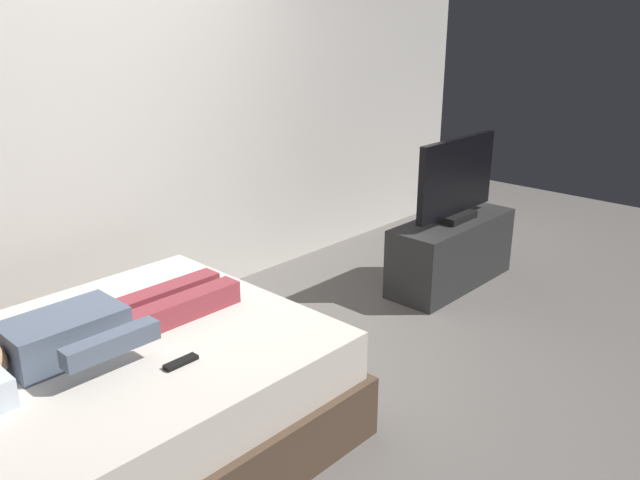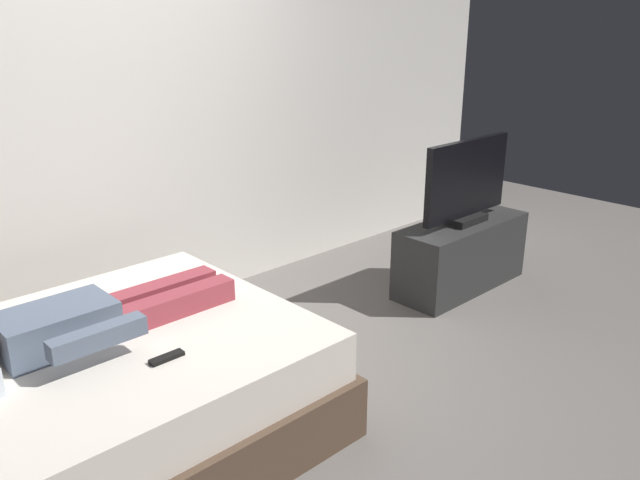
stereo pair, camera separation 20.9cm
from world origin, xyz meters
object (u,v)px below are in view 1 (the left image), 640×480
object	(u,v)px
remote	(181,362)
tv	(456,181)
tv_stand	(451,252)
bed	(106,407)
person	(95,328)

from	to	relation	value
remote	tv	bearing A→B (deg)	6.91
remote	tv_stand	xyz separation A→B (m)	(2.58, 0.31, -0.30)
bed	remote	distance (m)	0.48
remote	tv	xyz separation A→B (m)	(2.58, 0.31, 0.24)
person	remote	world-z (taller)	person
tv	bed	bearing A→B (deg)	179.40
person	bed	bearing A→B (deg)	-114.46
bed	remote	size ratio (longest dim) A/B	12.84
person	tv	world-z (taller)	tv
bed	tv_stand	distance (m)	2.76
tv	remote	bearing A→B (deg)	-173.09
person	tv	bearing A→B (deg)	-1.94
person	tv_stand	bearing A→B (deg)	-1.94
person	remote	distance (m)	0.44
remote	tv_stand	distance (m)	2.61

